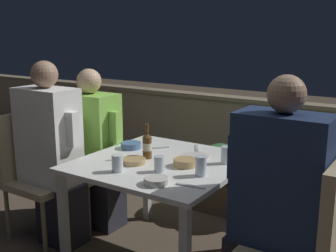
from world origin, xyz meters
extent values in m
cube|color=gray|center=(0.00, 1.82, 0.41)|extent=(9.00, 0.14, 0.82)
cube|color=gray|center=(0.00, 1.82, 0.84)|extent=(9.00, 0.18, 0.04)
cube|color=white|center=(0.00, 0.00, 0.69)|extent=(1.01, 1.01, 0.03)
cube|color=silver|center=(-0.45, -0.45, 0.34)|extent=(0.05, 0.05, 0.67)
cube|color=silver|center=(-0.45, 0.45, 0.34)|extent=(0.05, 0.05, 0.67)
cube|color=silver|center=(0.45, 0.45, 0.34)|extent=(0.05, 0.05, 0.67)
cube|color=brown|center=(0.13, 0.98, 0.14)|extent=(0.73, 0.36, 0.28)
ellipsoid|color=#2D6633|center=(-0.07, 0.98, 0.42)|extent=(0.33, 0.47, 0.31)
ellipsoid|color=#2D6633|center=(0.13, 0.98, 0.42)|extent=(0.33, 0.47, 0.31)
ellipsoid|color=#2D6633|center=(0.33, 0.98, 0.42)|extent=(0.33, 0.47, 0.31)
cube|color=tan|center=(-0.91, -0.21, 0.43)|extent=(0.46, 0.46, 0.05)
cube|color=tan|center=(-1.11, -0.21, 0.70)|extent=(0.06, 0.46, 0.49)
cylinder|color=#9E8966|center=(-1.11, -0.41, 0.20)|extent=(0.03, 0.03, 0.40)
cylinder|color=#9E8966|center=(-0.71, -0.41, 0.20)|extent=(0.03, 0.03, 0.40)
cylinder|color=#9E8966|center=(-1.11, -0.01, 0.20)|extent=(0.03, 0.03, 0.40)
cylinder|color=#9E8966|center=(-0.71, -0.01, 0.20)|extent=(0.03, 0.03, 0.40)
cube|color=#282833|center=(-0.74, -0.21, 0.23)|extent=(0.31, 0.23, 0.45)
cube|color=white|center=(-0.84, -0.21, 0.80)|extent=(0.44, 0.26, 0.69)
cube|color=white|center=(-0.59, -0.21, 0.88)|extent=(0.07, 0.07, 0.24)
sphere|color=#99755B|center=(-0.84, -0.21, 1.24)|extent=(0.19, 0.19, 0.19)
cube|color=tan|center=(-0.85, 0.17, 0.43)|extent=(0.46, 0.46, 0.05)
cube|color=tan|center=(-1.05, 0.17, 0.70)|extent=(0.06, 0.46, 0.49)
cylinder|color=#9E8966|center=(-1.05, -0.03, 0.20)|extent=(0.03, 0.03, 0.40)
cylinder|color=#9E8966|center=(-0.65, -0.03, 0.20)|extent=(0.03, 0.03, 0.40)
cylinder|color=#9E8966|center=(-1.05, 0.36, 0.20)|extent=(0.03, 0.03, 0.40)
cylinder|color=#9E8966|center=(-0.65, 0.36, 0.20)|extent=(0.03, 0.03, 0.40)
cube|color=#282833|center=(-0.68, 0.17, 0.23)|extent=(0.30, 0.23, 0.45)
cube|color=#8CCC4C|center=(-0.78, 0.17, 0.76)|extent=(0.42, 0.26, 0.61)
cube|color=#8CCC4C|center=(-0.53, 0.17, 0.83)|extent=(0.07, 0.07, 0.24)
sphere|color=tan|center=(-0.78, 0.17, 1.16)|extent=(0.19, 0.19, 0.19)
cube|color=tan|center=(0.92, -0.18, 0.43)|extent=(0.46, 0.46, 0.05)
cube|color=tan|center=(1.13, -0.18, 0.70)|extent=(0.06, 0.46, 0.49)
cube|color=navy|center=(0.85, -0.18, 0.80)|extent=(0.47, 0.26, 0.69)
cube|color=navy|center=(0.60, -0.18, 0.88)|extent=(0.07, 0.07, 0.24)
sphere|color=#99755B|center=(0.85, -0.18, 1.24)|extent=(0.19, 0.19, 0.19)
cube|color=tan|center=(0.86, 0.14, 0.43)|extent=(0.46, 0.46, 0.05)
cylinder|color=#9E8966|center=(0.66, 0.34, 0.20)|extent=(0.03, 0.03, 0.40)
cylinder|color=brown|center=(-0.12, 0.00, 0.77)|extent=(0.06, 0.06, 0.15)
cylinder|color=beige|center=(-0.12, 0.00, 0.78)|extent=(0.06, 0.06, 0.05)
cone|color=brown|center=(-0.12, 0.00, 0.86)|extent=(0.06, 0.06, 0.03)
cylinder|color=brown|center=(-0.12, 0.00, 0.91)|extent=(0.02, 0.02, 0.06)
cylinder|color=silver|center=(0.14, 0.19, 0.71)|extent=(0.20, 0.20, 0.01)
cylinder|color=tan|center=(-0.13, -0.14, 0.72)|extent=(0.16, 0.16, 0.03)
torus|color=tan|center=(-0.13, -0.14, 0.73)|extent=(0.16, 0.16, 0.01)
cylinder|color=tan|center=(0.18, -0.01, 0.72)|extent=(0.15, 0.15, 0.05)
torus|color=tan|center=(0.18, -0.01, 0.74)|extent=(0.15, 0.15, 0.01)
cylinder|color=beige|center=(0.21, -0.37, 0.72)|extent=(0.14, 0.14, 0.04)
torus|color=beige|center=(0.21, -0.37, 0.74)|extent=(0.14, 0.14, 0.01)
cylinder|color=#4C709E|center=(-0.35, 0.13, 0.72)|extent=(0.15, 0.15, 0.04)
torus|color=#4C709E|center=(-0.35, 0.13, 0.74)|extent=(0.15, 0.15, 0.01)
cylinder|color=silver|center=(0.37, 0.18, 0.76)|extent=(0.06, 0.06, 0.11)
cylinder|color=silver|center=(0.35, -0.11, 0.76)|extent=(0.07, 0.07, 0.12)
cylinder|color=silver|center=(0.11, -0.18, 0.75)|extent=(0.06, 0.06, 0.10)
cylinder|color=silver|center=(-0.11, -0.32, 0.75)|extent=(0.07, 0.07, 0.11)
cube|color=silver|center=(-0.19, 0.23, 0.71)|extent=(0.13, 0.14, 0.01)
cube|color=silver|center=(0.39, -0.29, 0.71)|extent=(0.17, 0.04, 0.01)
cube|color=silver|center=(0.05, 0.38, 0.71)|extent=(0.11, 0.16, 0.01)
camera|label=1|loc=(1.47, -2.17, 1.54)|focal=45.00mm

